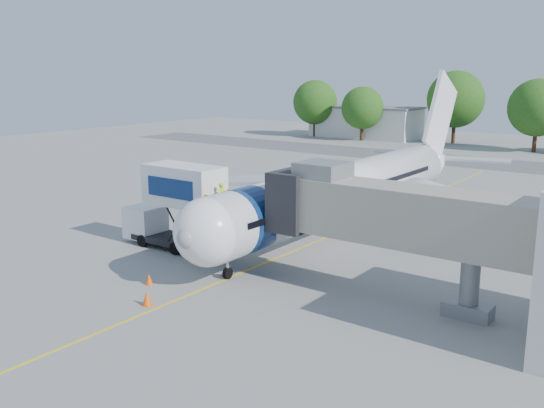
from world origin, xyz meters
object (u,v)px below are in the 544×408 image
Objects in this scene: catering_hiloader at (177,207)px; aircraft at (350,188)px; jet_bridge at (383,213)px; ground_tug at (129,330)px.

aircraft is at bearing 60.58° from catering_hiloader.
jet_bridge is at bearing -54.30° from aircraft.
jet_bridge is 1.64× the size of catering_hiloader.
aircraft is 2.71× the size of jet_bridge.
ground_tug is at bearing -84.22° from aircraft.
catering_hiloader is 14.44m from ground_tug.
jet_bridge is at bearing 0.01° from catering_hiloader.
catering_hiloader is (-6.27, -11.12, -0.19)m from aircraft.
catering_hiloader is at bearing -119.42° from aircraft.
catering_hiloader is at bearing 132.88° from ground_tug.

